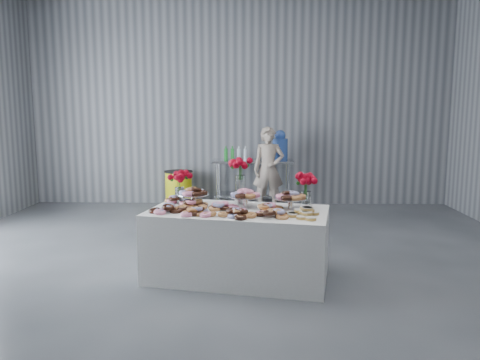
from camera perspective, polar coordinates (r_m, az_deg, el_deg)
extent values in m
plane|color=#37393E|center=(4.90, -1.59, -13.20)|extent=(9.00, 9.00, 0.00)
cube|color=gray|center=(9.06, -0.07, 9.67)|extent=(8.00, 0.04, 4.00)
cube|color=white|center=(5.13, -0.25, -7.79)|extent=(2.06, 1.35, 0.75)
cube|color=silver|center=(8.70, 1.59, 2.33)|extent=(1.50, 0.60, 0.04)
cube|color=silver|center=(8.79, 1.58, -1.76)|extent=(1.40, 0.55, 0.03)
cylinder|color=silver|center=(8.54, -2.78, -0.85)|extent=(0.04, 0.04, 0.86)
cylinder|color=silver|center=(8.54, 5.95, -0.88)|extent=(0.04, 0.04, 0.86)
cylinder|color=silver|center=(9.03, -2.55, -0.33)|extent=(0.04, 0.04, 0.86)
cylinder|color=silver|center=(9.03, 5.71, -0.36)|extent=(0.04, 0.04, 0.86)
cylinder|color=silver|center=(5.31, -5.69, -2.43)|extent=(0.06, 0.06, 0.12)
cylinder|color=silver|center=(5.30, -5.70, -1.74)|extent=(0.36, 0.36, 0.01)
cylinder|color=silver|center=(5.16, 0.67, -2.72)|extent=(0.06, 0.06, 0.12)
cylinder|color=silver|center=(5.14, 0.67, -2.01)|extent=(0.36, 0.36, 0.01)
cylinder|color=silver|center=(5.08, 6.20, -2.94)|extent=(0.06, 0.06, 0.12)
cylinder|color=silver|center=(5.06, 6.21, -2.22)|extent=(0.36, 0.36, 0.01)
cylinder|color=white|center=(5.46, -7.36, -1.83)|extent=(0.11, 0.11, 0.18)
cylinder|color=#1E5919|center=(5.44, -7.38, -0.49)|extent=(0.04, 0.04, 0.18)
cylinder|color=white|center=(5.20, 8.04, -2.36)|extent=(0.11, 0.11, 0.18)
cylinder|color=#1E5919|center=(5.18, 8.07, -0.95)|extent=(0.04, 0.04, 0.18)
cylinder|color=silver|center=(5.37, 0.06, -2.11)|extent=(0.14, 0.14, 0.15)
cylinder|color=white|center=(5.34, 0.06, -0.37)|extent=(0.11, 0.11, 0.18)
cylinder|color=#1E5919|center=(5.32, 0.07, 1.01)|extent=(0.04, 0.04, 0.18)
cylinder|color=#4170DF|center=(8.69, 4.90, 3.75)|extent=(0.28, 0.28, 0.40)
sphere|color=#4170DF|center=(8.68, 4.93, 5.44)|extent=(0.20, 0.20, 0.20)
imported|color=#CC8C93|center=(8.42, 3.50, 1.30)|extent=(0.57, 0.39, 1.52)
cylinder|color=yellow|center=(8.89, -7.48, -1.17)|extent=(0.50, 0.50, 0.67)
cylinder|color=black|center=(8.83, -7.53, 1.03)|extent=(0.54, 0.54, 0.02)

